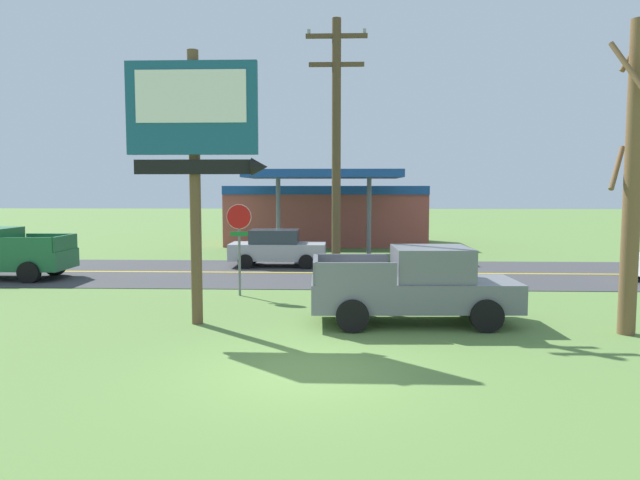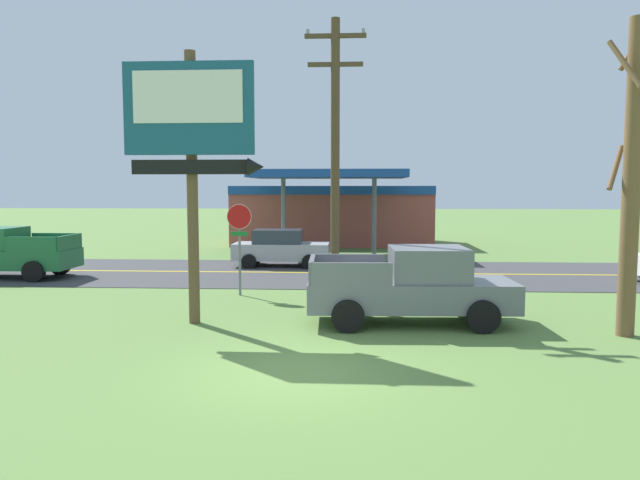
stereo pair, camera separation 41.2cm
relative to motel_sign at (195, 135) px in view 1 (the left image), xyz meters
The scene contains 10 objects.
ground_plane 6.74m from the motel_sign, 52.32° to the right, with size 180.00×180.00×0.00m, color #5B7F3D.
road_asphalt 10.77m from the motel_sign, 72.40° to the left, with size 140.00×8.00×0.02m, color #3D3D3F.
road_centre_line 10.76m from the motel_sign, 72.40° to the left, with size 126.00×0.20×0.01m, color gold.
motel_sign is the anchor object (origin of this frame).
stop_sign 4.93m from the motel_sign, 85.33° to the left, with size 0.80×0.08×2.95m.
utility_pole 4.42m from the motel_sign, 38.47° to the left, with size 1.77×0.26×8.30m.
bare_tree 10.46m from the motel_sign, ahead, with size 1.72×1.76×7.29m.
gas_station 22.45m from the motel_sign, 83.16° to the left, with size 12.00×11.50×4.40m.
pickup_grey_parked_on_lawn 6.71m from the motel_sign, ahead, with size 5.27×2.40×1.96m.
car_silver_mid_lane 11.91m from the motel_sign, 86.12° to the left, with size 4.20×2.00×1.64m.
Camera 1 is at (0.70, -10.72, 3.44)m, focal length 32.96 mm.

